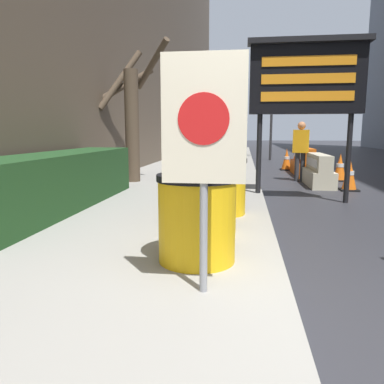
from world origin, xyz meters
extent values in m
plane|color=#2D2D33|center=(0.00, 0.00, 0.00)|extent=(120.00, 120.00, 0.00)
cube|color=gray|center=(-1.96, 0.00, 0.08)|extent=(3.92, 56.00, 0.16)
cube|color=#1E421E|center=(-3.32, 2.99, 0.60)|extent=(0.90, 4.62, 0.88)
cylinder|color=#4C3D2D|center=(-3.11, 6.44, 1.50)|extent=(0.34, 0.34, 2.69)
cylinder|color=#4C3D2D|center=(-2.72, 6.97, 3.04)|extent=(1.12, 1.00, 1.15)
cylinder|color=#4C3D2D|center=(-3.52, 6.86, 2.66)|extent=(0.96, 0.99, 1.61)
cylinder|color=#4C3D2D|center=(-3.39, 7.04, 2.58)|extent=(1.27, 0.79, 0.93)
cylinder|color=yellow|center=(-0.82, 0.87, 0.54)|extent=(0.72, 0.72, 0.77)
cylinder|color=black|center=(-0.82, 0.87, 0.95)|extent=(0.75, 0.75, 0.06)
cylinder|color=yellow|center=(-0.84, 1.94, 0.54)|extent=(0.72, 0.72, 0.77)
cylinder|color=black|center=(-0.84, 1.94, 0.95)|extent=(0.75, 0.75, 0.06)
cylinder|color=yellow|center=(-0.72, 3.00, 0.54)|extent=(0.72, 0.72, 0.77)
cylinder|color=black|center=(-0.72, 3.00, 0.95)|extent=(0.75, 0.75, 0.06)
cylinder|color=gray|center=(-0.69, 0.19, 0.81)|extent=(0.06, 0.06, 1.31)
cube|color=beige|center=(-0.69, 0.17, 1.46)|extent=(0.61, 0.04, 0.92)
cylinder|color=red|center=(-0.69, 0.14, 1.46)|extent=(0.37, 0.01, 0.37)
cylinder|color=black|center=(-0.10, 5.02, 0.86)|extent=(0.10, 0.10, 1.71)
cylinder|color=black|center=(1.60, 5.02, 0.86)|extent=(0.10, 0.10, 1.71)
cube|color=black|center=(0.75, 5.02, 2.35)|extent=(2.12, 0.24, 1.28)
cube|color=black|center=(0.75, 4.95, 3.04)|extent=(2.24, 0.34, 0.10)
cube|color=orange|center=(0.75, 4.89, 2.67)|extent=(1.70, 0.02, 0.18)
cube|color=orange|center=(0.75, 4.89, 2.35)|extent=(1.70, 0.02, 0.18)
cube|color=orange|center=(0.75, 4.89, 2.03)|extent=(1.70, 0.02, 0.18)
cube|color=beige|center=(1.52, 7.41, 0.20)|extent=(0.57, 1.78, 0.40)
cube|color=beige|center=(1.52, 7.41, 0.61)|extent=(0.34, 1.78, 0.40)
cube|color=white|center=(1.34, 7.41, 0.61)|extent=(0.02, 1.42, 0.20)
cube|color=orange|center=(1.52, 9.85, 0.22)|extent=(0.59, 2.18, 0.44)
cube|color=orange|center=(1.52, 9.85, 0.66)|extent=(0.35, 2.18, 0.44)
cube|color=white|center=(1.33, 9.85, 0.66)|extent=(0.02, 1.74, 0.22)
cube|color=black|center=(2.30, 8.45, 0.02)|extent=(0.43, 0.43, 0.04)
cone|color=orange|center=(2.30, 8.45, 0.41)|extent=(0.35, 0.35, 0.73)
cylinder|color=white|center=(2.30, 8.45, 0.44)|extent=(0.20, 0.20, 0.10)
cube|color=black|center=(1.15, 11.37, 0.02)|extent=(0.43, 0.43, 0.04)
cone|color=orange|center=(1.15, 11.37, 0.41)|extent=(0.35, 0.35, 0.74)
cylinder|color=white|center=(1.15, 11.37, 0.44)|extent=(0.20, 0.20, 0.10)
cube|color=black|center=(2.08, 6.63, 0.02)|extent=(0.41, 0.41, 0.04)
cone|color=orange|center=(2.08, 6.63, 0.39)|extent=(0.33, 0.33, 0.69)
cylinder|color=white|center=(2.08, 6.63, 0.42)|extent=(0.19, 0.19, 0.10)
cylinder|color=#2D2D30|center=(0.90, 16.28, 2.08)|extent=(0.12, 0.12, 4.16)
cube|color=black|center=(0.90, 16.12, 3.74)|extent=(0.28, 0.28, 0.84)
sphere|color=#360605|center=(0.90, 15.97, 4.02)|extent=(0.15, 0.15, 0.15)
sphere|color=#392C06|center=(0.90, 15.97, 3.74)|extent=(0.15, 0.15, 0.15)
sphere|color=green|center=(0.90, 15.97, 3.46)|extent=(0.15, 0.15, 0.15)
cylinder|color=#333338|center=(1.09, 8.25, 0.40)|extent=(0.13, 0.13, 0.80)
cylinder|color=#333338|center=(1.24, 8.25, 0.40)|extent=(0.13, 0.13, 0.80)
cube|color=orange|center=(1.17, 8.25, 1.11)|extent=(0.47, 0.32, 0.63)
sphere|color=#C97D4E|center=(1.17, 8.25, 1.54)|extent=(0.22, 0.22, 0.22)
camera|label=1|loc=(-0.40, -2.53, 1.37)|focal=35.00mm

